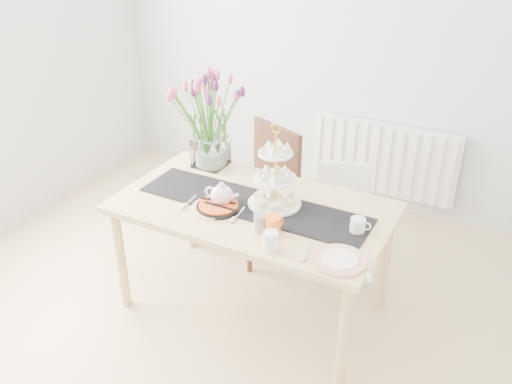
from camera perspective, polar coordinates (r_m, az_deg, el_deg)
The scene contains 16 objects.
room_shell at distance 2.58m, azimuth -9.47°, elevation 4.53°, with size 4.50×4.50×4.50m.
radiator at distance 4.57m, azimuth 13.24°, elevation 3.40°, with size 1.20×0.08×0.60m, color white.
dining_table at distance 3.22m, azimuth -0.34°, elevation -2.53°, with size 1.60×0.90×0.75m.
chair_brown at distance 3.86m, azimuth 0.78°, elevation 1.10°, with size 0.61×0.61×0.95m.
chair_white at distance 3.78m, azimuth 9.00°, elevation -2.01°, with size 0.50×0.50×0.75m.
table_runner at distance 3.17m, azimuth -0.34°, elevation -1.28°, with size 1.40×0.35×0.01m, color black.
tulip_vase at distance 3.51m, azimuth -5.01°, elevation 8.77°, with size 0.73×0.73×0.63m.
cake_stand at distance 3.11m, azimuth 2.00°, elevation 0.68°, with size 0.31×0.31×0.46m.
teapot at distance 3.15m, azimuth -3.62°, elevation -0.33°, with size 0.21×0.17×0.14m, color white, non-canonical shape.
cream_jug at distance 2.95m, azimuth 10.65°, elevation -3.47°, with size 0.08×0.08×0.08m, color silver.
tart_tin at distance 3.14m, azimuth -3.97°, elevation -1.54°, with size 0.26×0.26×0.03m.
mug_grey at distance 2.92m, azimuth 0.54°, elevation -3.19°, with size 0.08×0.08×0.10m, color slate.
mug_white at distance 2.77m, azimuth 1.56°, elevation -5.14°, with size 0.08×0.08×0.10m, color white.
mug_orange at distance 2.89m, azimuth 1.81°, elevation -3.52°, with size 0.08×0.08×0.10m, color orange.
plate_left at distance 3.14m, azimuth -4.47°, elevation -1.66°, with size 0.26×0.26×0.01m, color silver.
plate_right at distance 2.73m, azimuth 8.76°, elevation -7.10°, with size 0.27×0.27×0.01m, color silver.
Camera 1 is at (1.46, -1.86, 2.33)m, focal length 38.00 mm.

